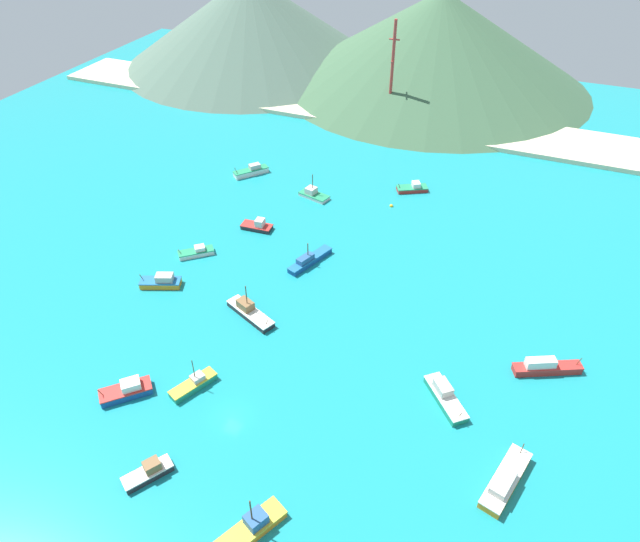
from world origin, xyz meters
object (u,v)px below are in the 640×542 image
(fishing_boat_2, at_px, (250,529))
(fishing_boat_12, at_px, (313,194))
(fishing_boat_1, at_px, (194,384))
(fishing_boat_13, at_px, (505,480))
(fishing_boat_11, at_px, (127,390))
(radio_tower, at_px, (392,73))
(fishing_boat_3, at_px, (309,260))
(fishing_boat_10, at_px, (545,367))
(fishing_boat_9, at_px, (445,396))
(fishing_boat_14, at_px, (258,226))
(fishing_boat_5, at_px, (162,282))
(fishing_boat_7, at_px, (197,252))
(fishing_boat_6, at_px, (413,188))
(buoy_0, at_px, (391,206))
(fishing_boat_0, at_px, (249,312))
(fishing_boat_8, at_px, (149,472))
(fishing_boat_4, at_px, (252,171))

(fishing_boat_2, relative_size, fishing_boat_12, 1.34)
(fishing_boat_1, distance_m, fishing_boat_13, 47.32)
(fishing_boat_11, height_order, radio_tower, radio_tower)
(fishing_boat_3, bearing_deg, fishing_boat_10, -14.71)
(fishing_boat_9, bearing_deg, fishing_boat_14, 147.04)
(fishing_boat_5, relative_size, fishing_boat_14, 1.18)
(fishing_boat_7, relative_size, fishing_boat_10, 0.64)
(fishing_boat_1, xyz_separation_m, fishing_boat_11, (-8.77, -5.08, 0.16))
(fishing_boat_5, xyz_separation_m, fishing_boat_6, (34.74, 53.40, -0.24))
(fishing_boat_7, xyz_separation_m, fishing_boat_14, (7.16, 13.25, 0.13))
(fishing_boat_1, distance_m, fishing_boat_11, 10.14)
(fishing_boat_12, height_order, buoy_0, fishing_boat_12)
(fishing_boat_7, xyz_separation_m, fishing_boat_9, (55.35, -17.99, 0.24))
(fishing_boat_0, xyz_separation_m, fishing_boat_11, (-8.92, -23.24, 0.03))
(fishing_boat_5, bearing_deg, fishing_boat_10, 4.14)
(fishing_boat_7, bearing_deg, fishing_boat_9, -18.01)
(buoy_0, bearing_deg, fishing_boat_12, -170.79)
(fishing_boat_9, distance_m, fishing_boat_10, 18.04)
(fishing_boat_8, xyz_separation_m, fishing_boat_14, (-14.18, 59.27, -0.05))
(fishing_boat_0, bearing_deg, fishing_boat_1, -90.45)
(fishing_boat_8, xyz_separation_m, fishing_boat_10, (47.57, 39.93, 0.20))
(fishing_boat_5, height_order, fishing_boat_11, fishing_boat_11)
(fishing_boat_5, bearing_deg, fishing_boat_11, -66.62)
(fishing_boat_5, height_order, fishing_boat_9, fishing_boat_5)
(fishing_boat_5, distance_m, fishing_boat_9, 56.52)
(fishing_boat_6, xyz_separation_m, fishing_boat_14, (-26.83, -29.02, 0.08))
(fishing_boat_3, xyz_separation_m, fishing_boat_9, (32.89, -24.09, 0.08))
(fishing_boat_2, height_order, radio_tower, radio_tower)
(radio_tower, bearing_deg, fishing_boat_8, -87.91)
(fishing_boat_11, xyz_separation_m, radio_tower, (7.00, 113.96, 13.88))
(fishing_boat_0, relative_size, buoy_0, 13.49)
(fishing_boat_6, height_order, fishing_boat_13, fishing_boat_13)
(fishing_boat_2, bearing_deg, fishing_boat_11, 156.21)
(fishing_boat_2, distance_m, fishing_boat_6, 90.16)
(buoy_0, bearing_deg, fishing_boat_2, -85.60)
(fishing_boat_5, height_order, fishing_boat_10, fishing_boat_10)
(fishing_boat_7, height_order, fishing_boat_8, fishing_boat_8)
(fishing_boat_4, relative_size, fishing_boat_8, 1.22)
(fishing_boat_5, relative_size, radio_tower, 0.28)
(fishing_boat_13, bearing_deg, fishing_boat_8, -159.20)
(fishing_boat_6, height_order, buoy_0, fishing_boat_6)
(fishing_boat_2, distance_m, fishing_boat_5, 53.11)
(fishing_boat_0, distance_m, fishing_boat_2, 40.25)
(fishing_boat_11, height_order, fishing_boat_13, fishing_boat_13)
(fishing_boat_5, bearing_deg, fishing_boat_0, -3.44)
(fishing_boat_2, height_order, fishing_boat_7, fishing_boat_2)
(fishing_boat_5, bearing_deg, fishing_boat_4, 96.13)
(fishing_boat_11, xyz_separation_m, fishing_boat_14, (-2.64, 48.78, -0.12))
(fishing_boat_5, distance_m, radio_tower, 92.30)
(radio_tower, bearing_deg, fishing_boat_1, -89.07)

